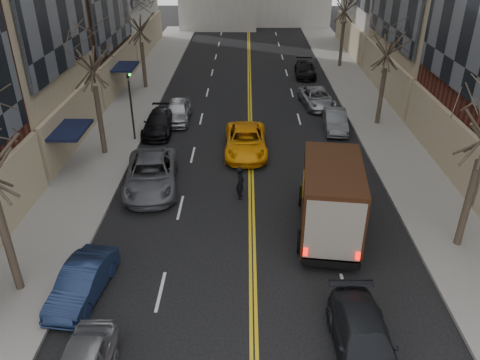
{
  "coord_description": "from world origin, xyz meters",
  "views": [
    {
      "loc": [
        -0.32,
        -5.45,
        12.16
      ],
      "look_at": [
        -0.56,
        12.81,
        2.2
      ],
      "focal_mm": 35.0,
      "sensor_mm": 36.0,
      "label": 1
    }
  ],
  "objects_px": {
    "observer_sedan": "(364,342)",
    "taxi": "(246,141)",
    "pedestrian": "(240,183)",
    "ups_truck": "(330,197)"
  },
  "relations": [
    {
      "from": "ups_truck",
      "to": "pedestrian",
      "type": "height_order",
      "value": "ups_truck"
    },
    {
      "from": "observer_sedan",
      "to": "taxi",
      "type": "distance_m",
      "value": 15.78
    },
    {
      "from": "taxi",
      "to": "pedestrian",
      "type": "xyz_separation_m",
      "value": [
        -0.26,
        -5.43,
        0.13
      ]
    },
    {
      "from": "ups_truck",
      "to": "observer_sedan",
      "type": "xyz_separation_m",
      "value": [
        0.04,
        -7.09,
        -1.11
      ]
    },
    {
      "from": "ups_truck",
      "to": "taxi",
      "type": "relative_size",
      "value": 1.24
    },
    {
      "from": "observer_sedan",
      "to": "pedestrian",
      "type": "bearing_deg",
      "value": 110.99
    },
    {
      "from": "pedestrian",
      "to": "ups_truck",
      "type": "bearing_deg",
      "value": -128.09
    },
    {
      "from": "ups_truck",
      "to": "observer_sedan",
      "type": "relative_size",
      "value": 1.45
    },
    {
      "from": "pedestrian",
      "to": "observer_sedan",
      "type": "bearing_deg",
      "value": -160.69
    },
    {
      "from": "observer_sedan",
      "to": "pedestrian",
      "type": "distance_m",
      "value": 10.68
    }
  ]
}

